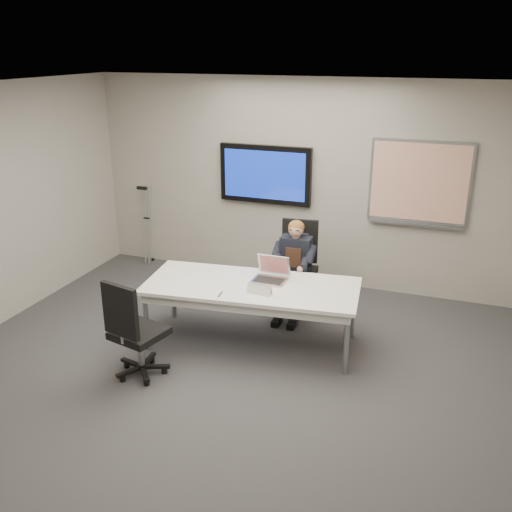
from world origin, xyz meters
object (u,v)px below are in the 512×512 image
(seated_person, at_px, (292,280))
(laptop, at_px, (271,274))
(office_chair_near, at_px, (137,347))
(conference_table, at_px, (252,291))
(office_chair_far, at_px, (297,283))

(seated_person, distance_m, laptop, 0.66)
(office_chair_near, xyz_separation_m, laptop, (0.99, 1.25, 0.45))
(conference_table, height_order, seated_person, seated_person)
(office_chair_near, bearing_deg, laptop, -115.27)
(office_chair_near, distance_m, laptop, 1.66)
(conference_table, relative_size, seated_person, 2.01)
(office_chair_near, bearing_deg, office_chair_far, -103.80)
(office_chair_far, distance_m, office_chair_near, 2.33)
(seated_person, bearing_deg, office_chair_near, -122.16)
(office_chair_far, height_order, office_chair_near, office_chair_far)
(conference_table, relative_size, office_chair_far, 2.14)
(laptop, bearing_deg, office_chair_far, 86.30)
(conference_table, distance_m, office_chair_far, 1.10)
(seated_person, height_order, laptop, seated_person)
(seated_person, relative_size, laptop, 3.25)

